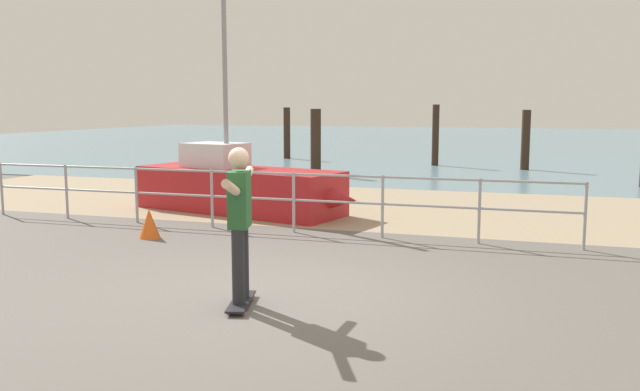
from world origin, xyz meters
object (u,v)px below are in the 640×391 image
object	(u,v)px
sailboat	(245,188)
skateboard	(241,302)
traffic_cone	(149,224)
skateboarder	(240,215)

from	to	relation	value
sailboat	skateboard	bearing A→B (deg)	-66.15
skateboard	traffic_cone	xyz separation A→B (m)	(-2.98, 2.96, 0.18)
sailboat	traffic_cone	bearing A→B (deg)	-97.25
sailboat	traffic_cone	distance (m)	2.97
skateboard	skateboarder	distance (m)	0.95
sailboat	skateboard	size ratio (longest dim) A/B	6.14
sailboat	skateboard	distance (m)	6.46
skateboard	skateboarder	xyz separation A→B (m)	(0.00, 0.00, 0.95)
traffic_cone	sailboat	bearing A→B (deg)	82.75
skateboarder	sailboat	bearing A→B (deg)	113.85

